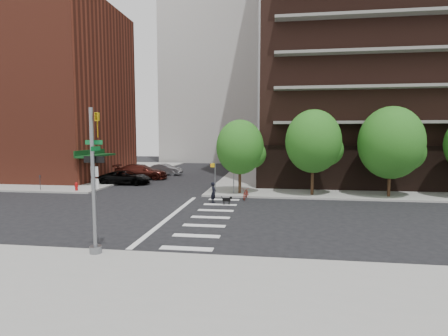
% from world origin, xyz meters
% --- Properties ---
extents(ground, '(120.00, 120.00, 0.00)m').
position_xyz_m(ground, '(0.00, 0.00, 0.00)').
color(ground, black).
rests_on(ground, ground).
extents(sidewalk_ne, '(39.00, 33.00, 0.15)m').
position_xyz_m(sidewalk_ne, '(20.50, 23.50, 0.07)').
color(sidewalk_ne, gray).
rests_on(sidewalk_ne, ground).
extents(sidewalk_nw, '(31.00, 33.00, 0.15)m').
position_xyz_m(sidewalk_nw, '(-24.50, 23.50, 0.07)').
color(sidewalk_nw, gray).
rests_on(sidewalk_nw, ground).
extents(crosswalk, '(3.85, 13.00, 0.01)m').
position_xyz_m(crosswalk, '(2.21, -0.00, 0.01)').
color(crosswalk, silver).
rests_on(crosswalk, ground).
extents(apartment_tower, '(26.65, 25.50, 45.00)m').
position_xyz_m(apartment_tower, '(18.00, 24.00, 20.91)').
color(apartment_tower, black).
rests_on(apartment_tower, sidewalk_ne).
extents(midrise_nw, '(21.40, 15.50, 20.00)m').
position_xyz_m(midrise_nw, '(-22.00, 18.00, 10.15)').
color(midrise_nw, maroon).
rests_on(midrise_nw, sidewalk_nw).
extents(highrise_bg, '(18.00, 14.00, 60.00)m').
position_xyz_m(highrise_bg, '(-5.00, 48.00, 30.00)').
color(highrise_bg, beige).
rests_on(highrise_bg, ground).
extents(tree_a, '(4.00, 4.00, 5.90)m').
position_xyz_m(tree_a, '(4.00, 8.50, 4.04)').
color(tree_a, '#301E11').
rests_on(tree_a, sidewalk_ne).
extents(tree_b, '(4.50, 4.50, 6.65)m').
position_xyz_m(tree_b, '(10.00, 8.50, 4.54)').
color(tree_b, '#301E11').
rests_on(tree_b, sidewalk_ne).
extents(tree_c, '(5.00, 5.00, 6.80)m').
position_xyz_m(tree_c, '(16.00, 8.50, 4.45)').
color(tree_c, '#301E11').
rests_on(tree_c, sidewalk_ne).
extents(traffic_signal, '(0.90, 0.75, 6.00)m').
position_xyz_m(traffic_signal, '(-0.47, -7.49, 2.70)').
color(traffic_signal, slate).
rests_on(traffic_signal, sidewalk_s).
extents(pedestrian_signal, '(2.18, 0.67, 2.60)m').
position_xyz_m(pedestrian_signal, '(2.32, 7.92, 1.85)').
color(pedestrian_signal, slate).
rests_on(pedestrian_signal, sidewalk_ne).
extents(fire_hydrant, '(0.24, 0.24, 0.73)m').
position_xyz_m(fire_hydrant, '(-10.50, 7.80, 0.55)').
color(fire_hydrant, '#A50C0C').
rests_on(fire_hydrant, sidewalk_nw).
extents(parking_meter, '(0.10, 0.08, 1.32)m').
position_xyz_m(parking_meter, '(-14.00, 7.80, 0.96)').
color(parking_meter, black).
rests_on(parking_meter, sidewalk_nw).
extents(parked_car_black, '(2.70, 5.26, 1.42)m').
position_xyz_m(parked_car_black, '(-8.20, 13.08, 0.71)').
color(parked_car_black, black).
rests_on(parked_car_black, ground).
extents(parked_car_maroon, '(3.03, 6.19, 1.73)m').
position_xyz_m(parked_car_maroon, '(-8.20, 17.34, 0.87)').
color(parked_car_maroon, '#441711').
rests_on(parked_car_maroon, ground).
extents(parked_car_silver, '(1.76, 4.41, 1.42)m').
position_xyz_m(parked_car_silver, '(-6.83, 21.94, 0.71)').
color(parked_car_silver, '#939599').
rests_on(parked_car_silver, ground).
extents(scooter, '(0.79, 1.82, 0.93)m').
position_xyz_m(scooter, '(4.68, 6.50, 0.46)').
color(scooter, maroon).
rests_on(scooter, ground).
extents(dog_walker, '(0.61, 0.44, 1.55)m').
position_xyz_m(dog_walker, '(2.40, 4.65, 0.77)').
color(dog_walker, black).
rests_on(dog_walker, ground).
extents(dog, '(0.70, 0.22, 0.60)m').
position_xyz_m(dog, '(3.50, 4.06, 0.37)').
color(dog, black).
rests_on(dog, ground).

